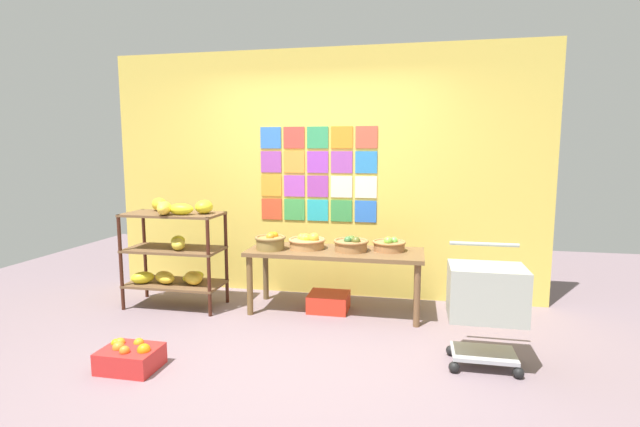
% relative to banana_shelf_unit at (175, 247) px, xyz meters
% --- Properties ---
extents(ground, '(9.13, 9.13, 0.00)m').
position_rel_banana_shelf_unit_xyz_m(ground, '(1.38, -0.84, -0.64)').
color(ground, slate).
extents(back_wall_with_art, '(4.84, 0.07, 2.71)m').
position_rel_banana_shelf_unit_xyz_m(back_wall_with_art, '(1.38, 0.76, 0.72)').
color(back_wall_with_art, '#DDC14F').
rests_on(back_wall_with_art, ground).
extents(banana_shelf_unit, '(0.99, 0.60, 1.12)m').
position_rel_banana_shelf_unit_xyz_m(banana_shelf_unit, '(0.00, 0.00, 0.00)').
color(banana_shelf_unit, '#3F1C11').
rests_on(banana_shelf_unit, ground).
extents(display_table, '(1.74, 0.62, 0.63)m').
position_rel_banana_shelf_unit_xyz_m(display_table, '(1.64, 0.17, -0.07)').
color(display_table, brown).
rests_on(display_table, ground).
extents(fruit_basket_back_left, '(0.35, 0.35, 0.15)m').
position_rel_banana_shelf_unit_xyz_m(fruit_basket_back_left, '(1.80, 0.16, 0.06)').
color(fruit_basket_back_left, '#9F6E40').
rests_on(fruit_basket_back_left, display_table).
extents(fruit_basket_right, '(0.31, 0.31, 0.17)m').
position_rel_banana_shelf_unit_xyz_m(fruit_basket_right, '(1.00, 0.07, 0.08)').
color(fruit_basket_right, olive).
rests_on(fruit_basket_right, display_table).
extents(fruit_basket_centre, '(0.38, 0.38, 0.16)m').
position_rel_banana_shelf_unit_xyz_m(fruit_basket_centre, '(1.35, 0.20, 0.06)').
color(fruit_basket_centre, '#B5804B').
rests_on(fruit_basket_centre, display_table).
extents(fruit_basket_left, '(0.33, 0.33, 0.15)m').
position_rel_banana_shelf_unit_xyz_m(fruit_basket_left, '(2.17, 0.25, 0.06)').
color(fruit_basket_left, '#A46D41').
rests_on(fruit_basket_left, display_table).
extents(produce_crate_under_table, '(0.40, 0.35, 0.18)m').
position_rel_banana_shelf_unit_xyz_m(produce_crate_under_table, '(1.57, 0.19, -0.55)').
color(produce_crate_under_table, red).
rests_on(produce_crate_under_table, ground).
extents(orange_crate_foreground, '(0.42, 0.32, 0.22)m').
position_rel_banana_shelf_unit_xyz_m(orange_crate_foreground, '(0.36, -1.37, -0.54)').
color(orange_crate_foreground, red).
rests_on(orange_crate_foreground, ground).
extents(shopping_cart, '(0.54, 0.44, 0.91)m').
position_rel_banana_shelf_unit_xyz_m(shopping_cart, '(2.94, -0.80, -0.09)').
color(shopping_cart, black).
rests_on(shopping_cart, ground).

